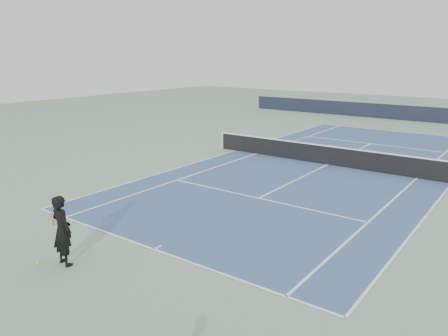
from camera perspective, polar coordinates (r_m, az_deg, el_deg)
The scene contains 6 objects.
ground at distance 21.92m, azimuth 13.40°, elevation 0.41°, with size 80.00×80.00×0.00m, color gray.
court_surface at distance 21.92m, azimuth 13.40°, elevation 0.42°, with size 10.97×23.77×0.01m, color #375482.
tennis_net at distance 21.80m, azimuth 13.48°, elevation 1.69°, with size 12.90×0.10×1.07m.
windscreen_far at distance 38.71m, azimuth 24.00°, elevation 6.48°, with size 30.00×0.25×1.20m, color black.
tennis_player at distance 11.84m, azimuth -20.38°, elevation -7.64°, with size 0.83×0.57×1.85m.
tennis_ball at distance 12.42m, azimuth -23.11°, elevation -11.33°, with size 0.07×0.07×0.07m, color yellow.
Camera 1 is at (8.12, -19.68, 5.22)m, focal length 35.00 mm.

